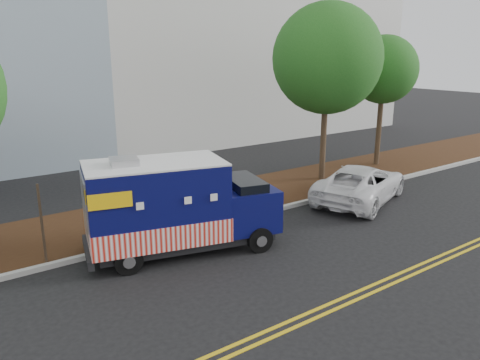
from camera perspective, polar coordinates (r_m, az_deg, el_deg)
ground at (r=14.36m, az=-4.30°, el=-8.39°), size 120.00×120.00×0.00m
curb at (r=15.46m, az=-7.03°, el=-6.38°), size 120.00×0.18×0.15m
mulch_strip at (r=17.22m, az=-10.41°, el=-4.20°), size 120.00×4.00×0.15m
centerline_near at (r=11.22m, az=8.13°, el=-15.83°), size 120.00×0.10×0.01m
centerline_far at (r=11.07m, az=9.06°, el=-16.34°), size 120.00×0.10×0.01m
tree_c at (r=20.99m, az=10.59°, el=14.32°), size 4.73×4.73×7.84m
tree_d at (r=24.53m, az=17.10°, el=12.71°), size 3.32×3.32×6.57m
sign_post at (r=13.86m, az=-22.97°, el=-5.21°), size 0.06×0.06×2.40m
food_truck at (r=13.79m, az=-8.09°, el=-3.50°), size 5.99×3.34×2.99m
white_car at (r=19.14m, az=14.50°, el=-0.39°), size 5.74×4.11×1.45m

